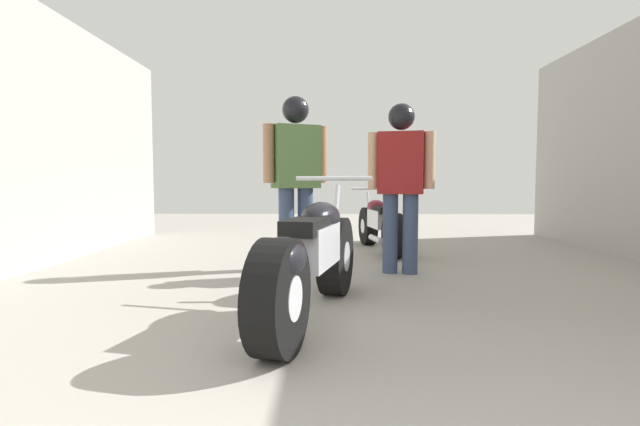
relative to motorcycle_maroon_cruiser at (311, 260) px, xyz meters
The scene contains 5 objects.
ground_plane 1.00m from the motorcycle_maroon_cruiser, 65.90° to the left, with size 18.69×18.69×0.00m, color #9E998E.
motorcycle_maroon_cruiser is the anchor object (origin of this frame).
motorcycle_black_naked 3.24m from the motorcycle_maroon_cruiser, 75.67° to the left, with size 0.59×1.78×0.83m.
mechanic_in_blue 1.94m from the motorcycle_maroon_cruiser, 63.06° to the left, with size 0.67×0.33×1.70m.
mechanic_with_helmet 2.01m from the motorcycle_maroon_cruiser, 96.89° to the left, with size 0.69×0.43×1.81m.
Camera 1 is at (-0.26, -0.07, 0.93)m, focal length 26.77 mm.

